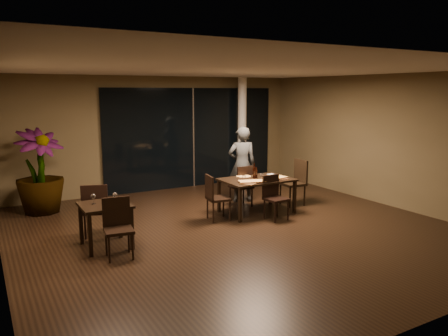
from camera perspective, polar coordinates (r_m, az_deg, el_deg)
ground at (r=8.44m, az=1.60°, el=-8.03°), size 8.00×8.00×0.00m
wall_back at (r=11.73m, az=-8.72°, el=4.45°), size 8.00×0.10×3.00m
wall_front at (r=5.15m, az=25.84°, el=-3.48°), size 8.00×0.10×3.00m
wall_right at (r=10.76m, az=20.45°, el=3.44°), size 0.10×8.00×3.00m
ceiling at (r=8.03m, az=1.71°, el=12.91°), size 8.00×8.00×0.04m
window_panel at (r=12.05m, az=-4.09°, el=3.97°), size 5.00×0.06×2.70m
column at (r=12.44m, az=2.36°, el=4.87°), size 0.24×0.24×3.00m
main_table at (r=9.44m, az=4.30°, el=-1.86°), size 1.50×1.00×0.75m
side_table at (r=7.63m, az=-15.26°, el=-5.46°), size 0.80×0.80×0.75m
chair_main_far at (r=9.92m, az=2.51°, el=-2.08°), size 0.45×0.45×0.96m
chair_main_near at (r=9.07m, az=6.53°, el=-3.49°), size 0.45×0.45×0.91m
chair_main_left at (r=8.88m, az=-1.23°, el=-3.58°), size 0.50×0.50×0.94m
chair_main_right at (r=10.26m, az=9.39°, el=-1.51°), size 0.52×0.52×1.05m
chair_side_far at (r=8.19m, az=-16.42°, el=-4.97°), size 0.58×0.58×0.99m
chair_side_near at (r=7.19m, az=-13.71°, el=-7.14°), size 0.49×0.49×0.94m
diner at (r=10.34m, az=2.36°, el=0.46°), size 0.71×0.60×1.80m
potted_plant at (r=10.18m, az=-22.96°, el=-0.39°), size 1.31×1.31×1.83m
pizza_board_left at (r=9.03m, az=3.68°, el=-1.86°), size 0.65×0.54×0.01m
pizza_board_right at (r=9.44m, az=6.69°, el=-1.39°), size 0.60×0.45×0.01m
oblong_pizza_left at (r=9.03m, az=3.68°, el=-1.76°), size 0.57×0.39×0.02m
oblong_pizza_right at (r=9.44m, az=6.69°, el=-1.29°), size 0.55×0.33×0.02m
round_pizza at (r=9.61m, az=2.57°, el=-1.13°), size 0.31×0.31×0.01m
bottle_a at (r=9.44m, az=3.97°, el=-0.39°), size 0.07×0.07×0.33m
bottle_b at (r=9.46m, az=4.23°, el=-0.61°), size 0.05×0.05×0.25m
bottle_c at (r=9.49m, az=3.97°, el=-0.47°), size 0.06×0.06×0.28m
tumbler_left at (r=9.35m, az=2.63°, el=-1.22°), size 0.07×0.07×0.09m
tumbler_right at (r=9.65m, az=4.97°, el=-0.91°), size 0.07×0.07×0.08m
napkin_near at (r=9.69m, az=7.26°, el=-1.11°), size 0.19×0.12×0.01m
napkin_far at (r=9.93m, az=6.17°, el=-0.81°), size 0.19×0.13×0.01m
wine_glass_a at (r=7.63m, az=-16.69°, el=-3.91°), size 0.07×0.07×0.17m
wine_glass_b at (r=7.53m, az=-14.03°, el=-3.88°), size 0.08×0.08×0.19m
side_napkin at (r=7.47m, az=-14.64°, el=-4.71°), size 0.21×0.18×0.01m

